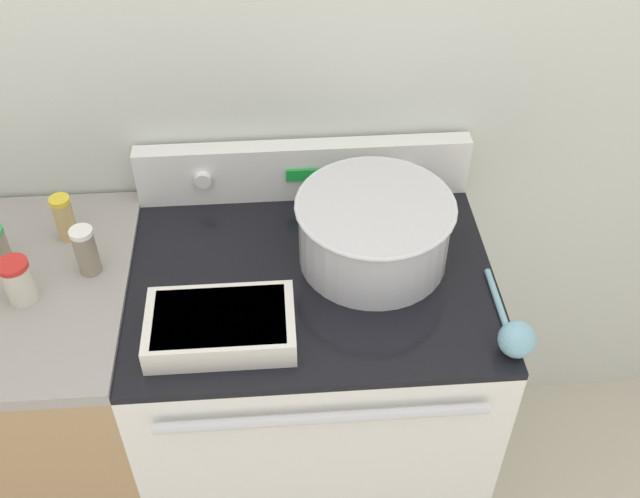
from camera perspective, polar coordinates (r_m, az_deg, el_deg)
kitchen_wall at (r=1.77m, az=-1.48°, el=13.73°), size 8.00×0.05×2.50m
stove_range at (r=2.04m, az=-0.54°, el=-11.20°), size 0.82×0.66×0.92m
control_panel at (r=1.86m, az=-1.24°, el=6.05°), size 0.82×0.07×0.15m
side_counter at (r=2.12m, az=-19.47°, el=-11.56°), size 0.53×0.63×0.94m
mixing_bowl at (r=1.67m, az=4.14°, el=1.59°), size 0.35×0.35×0.16m
casserole_dish at (r=1.55m, az=-7.59°, el=-5.75°), size 0.30×0.19×0.06m
ladle at (r=1.56m, az=14.65°, el=-6.46°), size 0.08×0.27×0.08m
spice_jar_white_cap at (r=1.71m, az=-17.40°, el=-0.12°), size 0.05×0.05×0.12m
spice_jar_yellow_cap at (r=1.82m, az=-18.89°, el=2.27°), size 0.05×0.05×0.12m
spice_jar_red_cap at (r=1.70m, az=-22.03°, el=-2.25°), size 0.07×0.07×0.10m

